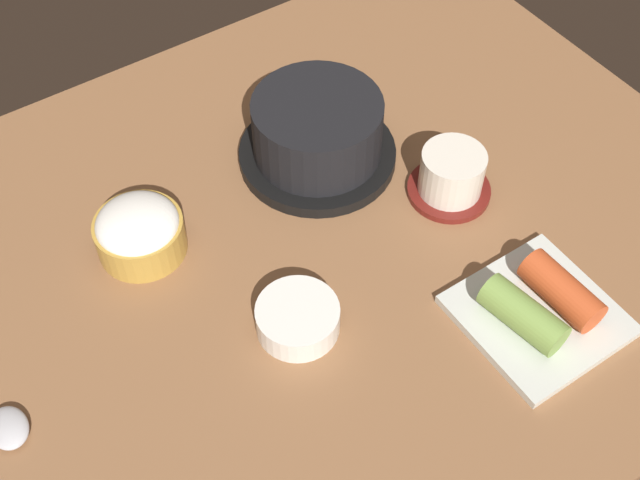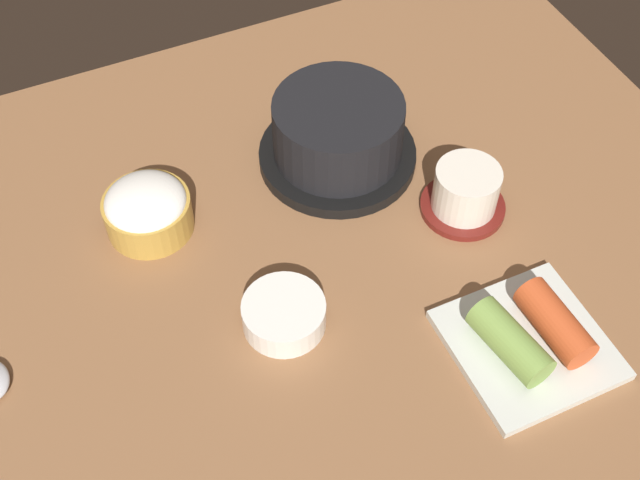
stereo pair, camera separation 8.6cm
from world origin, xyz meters
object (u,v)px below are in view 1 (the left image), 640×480
(tea_cup_with_saucer, at_px, (451,175))
(kimchi_plate, at_px, (540,309))
(banchan_cup_center, at_px, (298,318))
(rice_bowl, at_px, (139,231))
(stone_pot, at_px, (317,133))

(tea_cup_with_saucer, xyz_separation_m, kimchi_plate, (-0.03, -0.18, -0.01))
(tea_cup_with_saucer, bearing_deg, banchan_cup_center, -166.86)
(rice_bowl, distance_m, banchan_cup_center, 0.20)
(stone_pot, height_order, kimchi_plate, stone_pot)
(banchan_cup_center, distance_m, kimchi_plate, 0.24)
(rice_bowl, height_order, kimchi_plate, rice_bowl)
(stone_pot, distance_m, rice_bowl, 0.23)
(tea_cup_with_saucer, distance_m, kimchi_plate, 0.18)
(banchan_cup_center, relative_size, kimchi_plate, 0.57)
(rice_bowl, bearing_deg, banchan_cup_center, -64.65)
(stone_pot, relative_size, banchan_cup_center, 2.19)
(rice_bowl, height_order, banchan_cup_center, rice_bowl)
(rice_bowl, height_order, tea_cup_with_saucer, tea_cup_with_saucer)
(tea_cup_with_saucer, bearing_deg, stone_pot, 126.66)
(kimchi_plate, bearing_deg, tea_cup_with_saucer, 79.52)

